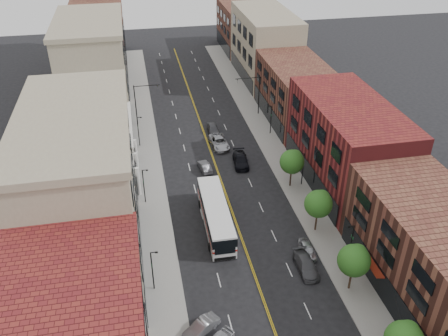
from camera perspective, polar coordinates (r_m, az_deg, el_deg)
ground at (r=48.51m, az=6.19°, el=-19.16°), size 220.00×220.00×0.00m
sidewalk_left at (r=73.99m, az=-9.13°, el=0.90°), size 4.00×110.00×0.15m
sidewalk_right at (r=76.85m, az=5.88°, el=2.40°), size 4.00×110.00×0.15m
bldg_l_tanoffice at (r=50.98m, az=-16.30°, el=-3.73°), size 10.00×22.00×18.00m
bldg_l_white at (r=68.84m, az=-15.01°, el=1.42°), size 10.00×14.00×8.00m
bldg_l_far_a at (r=82.17m, az=-15.17°, el=10.33°), size 10.00×20.00×18.00m
bldg_l_far_b at (r=101.55m, az=-14.72°, el=13.53°), size 10.00×20.00×15.00m
bldg_l_far_c at (r=118.23m, az=-14.69°, el=17.31°), size 10.00×16.00×20.00m
bldg_r_near at (r=51.57m, az=25.27°, el=-11.08°), size 10.00×26.00×10.00m
bldg_r_mid at (r=67.49m, az=14.51°, el=2.81°), size 10.00×22.00×12.00m
bldg_r_far_a at (r=85.32m, az=8.72°, el=8.96°), size 10.00×20.00×10.00m
bldg_r_far_b at (r=103.41m, az=4.95°, el=14.46°), size 10.00×22.00×14.00m
bldg_r_far_c at (r=122.40m, az=2.31°, el=16.54°), size 10.00×18.00×11.00m
tree_r_1 at (r=51.02m, az=15.43°, el=-10.55°), size 3.40×3.40×5.59m
tree_r_2 at (r=57.97m, az=11.35°, el=-4.14°), size 3.40×3.40×5.59m
tree_r_3 at (r=65.72m, az=8.24°, el=0.85°), size 3.40×3.40×5.59m
lamp_l_1 at (r=50.48m, az=-8.58°, el=-11.89°), size 0.81×0.55×5.05m
lamp_l_2 at (r=63.10m, az=-9.59°, el=-1.95°), size 0.81×0.55×5.05m
lamp_l_3 at (r=77.00m, az=-10.25°, el=4.54°), size 0.81×0.55×5.05m
lamp_r_1 at (r=54.97m, az=15.04°, el=-8.51°), size 0.81×0.55×5.05m
lamp_r_2 at (r=66.75m, az=9.45°, el=0.10°), size 0.81×0.55×5.05m
lamp_r_3 at (r=80.01m, az=5.64°, el=6.00°), size 0.81×0.55×5.05m
signal_mast_left at (r=83.55m, az=-10.13°, el=8.06°), size 4.49×0.18×7.20m
signal_mast_right at (r=86.17m, az=3.76°, el=9.24°), size 4.49×0.18×7.20m
city_bus at (r=58.70m, az=-1.00°, el=-5.56°), size 3.34×13.07×3.35m
car_angle_b at (r=47.90m, az=-2.76°, el=-18.62°), size 4.05×3.27×1.29m
car_parked_mid at (r=54.42m, az=9.84°, el=-11.42°), size 1.96×4.80×1.39m
car_parked_far at (r=56.46m, az=10.02°, el=-9.63°), size 1.68×3.79×1.27m
car_lane_behind at (r=70.49m, az=-2.30°, el=0.16°), size 1.86×4.00×1.27m
car_lane_a at (r=71.83m, az=2.01°, el=0.94°), size 2.61×5.41×1.52m
car_lane_b at (r=76.71m, az=-0.59°, el=3.13°), size 2.92×5.76×1.56m
car_lane_c at (r=81.02m, az=-1.35°, el=4.74°), size 1.81×4.39×1.49m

